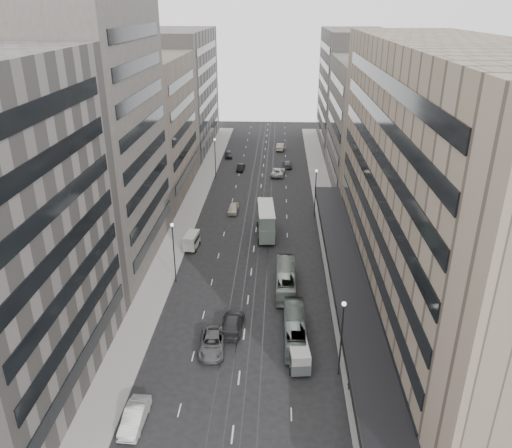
% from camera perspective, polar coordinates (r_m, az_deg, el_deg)
% --- Properties ---
extents(ground, '(220.00, 220.00, 0.00)m').
position_cam_1_polar(ground, '(55.39, -1.45, -13.09)').
color(ground, black).
rests_on(ground, ground).
extents(sidewalk_right, '(4.00, 125.00, 0.15)m').
position_cam_1_polar(sidewalk_right, '(88.57, 8.06, 1.55)').
color(sidewalk_right, gray).
rests_on(sidewalk_right, ground).
extents(sidewalk_left, '(4.00, 125.00, 0.15)m').
position_cam_1_polar(sidewalk_left, '(89.50, -7.43, 1.83)').
color(sidewalk_left, gray).
rests_on(sidewalk_left, ground).
extents(department_store, '(19.20, 60.00, 30.00)m').
position_cam_1_polar(department_store, '(58.14, 20.64, 3.89)').
color(department_store, gray).
rests_on(department_store, ground).
extents(building_right_mid, '(15.00, 28.00, 24.00)m').
position_cam_1_polar(building_right_mid, '(100.13, 13.28, 10.92)').
color(building_right_mid, '#4C4842').
rests_on(building_right_mid, ground).
extents(building_right_far, '(15.00, 32.00, 28.00)m').
position_cam_1_polar(building_right_far, '(128.91, 11.11, 14.78)').
color(building_right_far, slate).
rests_on(building_right_far, ground).
extents(building_left_b, '(15.00, 26.00, 34.00)m').
position_cam_1_polar(building_left_b, '(69.85, -18.55, 9.13)').
color(building_left_b, '#4C4842').
rests_on(building_left_b, ground).
extents(building_left_c, '(15.00, 28.00, 25.00)m').
position_cam_1_polar(building_left_c, '(95.85, -12.67, 10.73)').
color(building_left_c, '#675E50').
rests_on(building_left_c, ground).
extents(building_left_d, '(15.00, 38.00, 28.00)m').
position_cam_1_polar(building_left_d, '(127.15, -8.93, 14.81)').
color(building_left_d, slate).
rests_on(building_left_d, ground).
extents(lamp_right_near, '(0.44, 0.44, 8.32)m').
position_cam_1_polar(lamp_right_near, '(48.57, 9.79, -11.86)').
color(lamp_right_near, '#262628').
rests_on(lamp_right_near, ground).
extents(lamp_right_far, '(0.44, 0.44, 8.32)m').
position_cam_1_polar(lamp_right_far, '(84.23, 6.83, 4.17)').
color(lamp_right_far, '#262628').
rests_on(lamp_right_far, ground).
extents(lamp_left_near, '(0.44, 0.44, 8.32)m').
position_cam_1_polar(lamp_left_near, '(64.15, -9.41, -2.47)').
color(lamp_left_near, '#262628').
rests_on(lamp_left_near, ground).
extents(lamp_left_far, '(0.44, 0.44, 8.32)m').
position_cam_1_polar(lamp_left_far, '(103.90, -4.70, 8.06)').
color(lamp_left_far, '#262628').
rests_on(lamp_left_far, ground).
extents(bus_near, '(2.35, 9.66, 2.69)m').
position_cam_1_polar(bus_near, '(54.92, 4.44, -11.79)').
color(bus_near, slate).
rests_on(bus_near, ground).
extents(bus_far, '(2.42, 10.05, 2.79)m').
position_cam_1_polar(bus_far, '(63.54, 3.42, -6.33)').
color(bus_far, '#919C92').
rests_on(bus_far, ground).
extents(double_decker, '(3.20, 8.83, 4.74)m').
position_cam_1_polar(double_decker, '(77.32, 1.15, 0.41)').
color(double_decker, slate).
rests_on(double_decker, ground).
extents(vw_microbus, '(2.49, 4.75, 2.46)m').
position_cam_1_polar(vw_microbus, '(51.59, 4.85, -14.46)').
color(vw_microbus, '#4E5355').
rests_on(vw_microbus, ground).
extents(panel_van, '(2.13, 3.88, 2.36)m').
position_cam_1_polar(panel_van, '(74.34, -7.36, -1.86)').
color(panel_van, silver).
rests_on(panel_van, ground).
extents(sedan_1, '(1.84, 4.87, 1.59)m').
position_cam_1_polar(sedan_1, '(47.08, -13.71, -20.62)').
color(sedan_1, '#BCBBB7').
rests_on(sedan_1, ground).
extents(sedan_2, '(2.86, 5.76, 1.57)m').
position_cam_1_polar(sedan_2, '(53.82, -5.02, -13.40)').
color(sedan_2, '#515254').
rests_on(sedan_2, ground).
extents(sedan_3, '(2.57, 5.75, 1.64)m').
position_cam_1_polar(sedan_3, '(56.56, -2.72, -11.21)').
color(sedan_3, '#262628').
rests_on(sedan_3, ground).
extents(sedan_4, '(1.95, 4.43, 1.48)m').
position_cam_1_polar(sedan_4, '(86.78, -2.62, 1.77)').
color(sedan_4, beige).
rests_on(sedan_4, ground).
extents(sedan_5, '(1.69, 4.12, 1.33)m').
position_cam_1_polar(sedan_5, '(109.46, -1.76, 6.46)').
color(sedan_5, black).
rests_on(sedan_5, ground).
extents(sedan_6, '(3.19, 5.91, 1.57)m').
position_cam_1_polar(sedan_6, '(106.22, 2.54, 5.98)').
color(sedan_6, silver).
rests_on(sedan_6, ground).
extents(sedan_7, '(2.21, 4.86, 1.38)m').
position_cam_1_polar(sedan_7, '(112.09, 3.59, 6.86)').
color(sedan_7, '#4F5052').
rests_on(sedan_7, ground).
extents(sedan_8, '(2.23, 4.52, 1.48)m').
position_cam_1_polar(sedan_8, '(119.53, -3.15, 7.98)').
color(sedan_8, '#29292B').
rests_on(sedan_8, ground).
extents(sedan_9, '(2.28, 5.24, 1.68)m').
position_cam_1_polar(sedan_9, '(125.69, 2.81, 8.82)').
color(sedan_9, '#B3A595').
rests_on(sedan_9, ground).
extents(pedestrian, '(0.67, 0.46, 1.79)m').
position_cam_1_polar(pedestrian, '(49.50, 10.78, -17.29)').
color(pedestrian, black).
rests_on(pedestrian, sidewalk_right).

